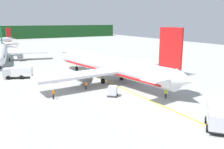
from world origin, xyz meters
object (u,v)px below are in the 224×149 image
object	(u,v)px
airliner_foreground	(110,66)
crew_loader_right	(86,85)
service_truck_fuel	(18,72)
cargo_container_near	(113,91)
crew_loader_left	(166,93)
crew_marshaller	(53,93)
crew_supervisor	(53,78)
service_truck_baggage	(217,115)
airliner_mid_apron	(1,53)

from	to	relation	value
airliner_foreground	crew_loader_right	distance (m)	8.57
service_truck_fuel	cargo_container_near	size ratio (longest dim) A/B	2.86
airliner_foreground	crew_loader_left	world-z (taller)	airliner_foreground
cargo_container_near	crew_loader_right	world-z (taller)	cargo_container_near
crew_marshaller	crew_loader_left	xyz separation A→B (m)	(16.73, -9.14, -0.04)
crew_loader_right	crew_supervisor	distance (m)	8.93
service_truck_baggage	airliner_foreground	bearing A→B (deg)	89.78
airliner_mid_apron	crew_loader_right	bearing A→B (deg)	-76.44
crew_loader_left	crew_supervisor	xyz separation A→B (m)	(-13.63, 19.64, 0.01)
airliner_foreground	crew_marshaller	size ratio (longest dim) A/B	23.95
service_truck_fuel	crew_supervisor	distance (m)	10.04
crew_marshaller	airliner_foreground	bearing A→B (deg)	23.16
crew_loader_left	service_truck_baggage	bearing A→B (deg)	-101.55
airliner_mid_apron	service_truck_baggage	world-z (taller)	airliner_mid_apron
service_truck_baggage	crew_supervisor	bearing A→B (deg)	109.79
service_truck_fuel	cargo_container_near	world-z (taller)	service_truck_fuel
cargo_container_near	crew_loader_left	xyz separation A→B (m)	(7.28, -5.44, 0.07)
airliner_mid_apron	crew_supervisor	world-z (taller)	airliner_mid_apron
service_truck_fuel	crew_supervisor	xyz separation A→B (m)	(5.63, -8.30, -0.47)
airliner_foreground	service_truck_fuel	size ratio (longest dim) A/B	6.30
service_truck_fuel	crew_loader_left	distance (m)	33.94
crew_loader_left	service_truck_fuel	bearing A→B (deg)	124.58
crew_marshaller	crew_loader_left	distance (m)	19.06
service_truck_baggage	crew_supervisor	size ratio (longest dim) A/B	3.40
service_truck_baggage	crew_marshaller	distance (m)	25.26
service_truck_baggage	service_truck_fuel	bearing A→B (deg)	113.10
airliner_mid_apron	cargo_container_near	world-z (taller)	airliner_mid_apron
airliner_foreground	airliner_mid_apron	world-z (taller)	airliner_foreground
cargo_container_near	airliner_foreground	bearing A→B (deg)	63.15
cargo_container_near	crew_marshaller	world-z (taller)	cargo_container_near
airliner_mid_apron	crew_loader_left	world-z (taller)	airliner_mid_apron
cargo_container_near	crew_supervisor	bearing A→B (deg)	114.10
service_truck_fuel	crew_loader_right	distance (m)	18.93
crew_supervisor	cargo_container_near	bearing A→B (deg)	-65.90
airliner_mid_apron	service_truck_fuel	distance (m)	26.79
cargo_container_near	crew_loader_left	world-z (taller)	cargo_container_near
service_truck_baggage	cargo_container_near	distance (m)	17.78
crew_loader_left	crew_loader_right	distance (m)	15.12
airliner_foreground	crew_supervisor	size ratio (longest dim) A/B	24.51
crew_supervisor	service_truck_baggage	bearing A→B (deg)	-70.21
airliner_foreground	airliner_mid_apron	xyz separation A→B (m)	(-17.72, 39.37, -0.44)
airliner_foreground	cargo_container_near	distance (m)	11.35
airliner_mid_apron	crew_supervisor	size ratio (longest dim) A/B	21.37
cargo_container_near	crew_supervisor	world-z (taller)	cargo_container_near
airliner_mid_apron	crew_marshaller	xyz separation A→B (m)	(3.27, -45.55, -1.92)
airliner_foreground	cargo_container_near	xyz separation A→B (m)	(-5.00, -9.88, -2.47)
airliner_foreground	crew_supervisor	bearing A→B (deg)	159.18
cargo_container_near	crew_loader_right	xyz separation A→B (m)	(-2.35, 6.23, 0.02)
airliner_mid_apron	crew_supervisor	distance (m)	35.67
cargo_container_near	airliner_mid_apron	bearing A→B (deg)	104.48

